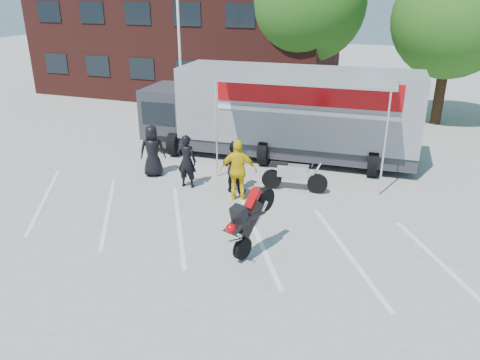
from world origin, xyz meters
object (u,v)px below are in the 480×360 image
Objects in this scene: tree_mid at (452,19)px; spectator_leather_c at (234,166)px; spectator_leather_a at (153,151)px; flagpole at (183,18)px; parked_motorcycle at (294,190)px; tree_left at (307,3)px; spectator_hivis at (238,170)px; spectator_leather_b at (187,161)px; transporter_truck at (283,157)px; stunt_bike_rider at (259,250)px.

tree_mid reaches higher than spectator_leather_c.
spectator_leather_c is (3.22, -0.33, -0.06)m from spectator_leather_a.
flagpole is 3.58× the size of parked_motorcycle.
flagpole is 8.91m from spectator_leather_c.
tree_mid is 4.14× the size of spectator_leather_a.
tree_mid is 4.42× the size of spectator_leather_c.
spectator_hivis is (0.85, -12.87, -4.57)m from tree_left.
spectator_hivis is (-1.51, -1.29, 0.99)m from parked_motorcycle.
spectator_leather_a is (-9.73, -10.95, -4.02)m from tree_mid.
transporter_truck is at bearing -121.86° from spectator_leather_b.
stunt_bike_rider is at bearing -55.37° from flagpole.
spectator_leather_a is 3.24m from spectator_leather_c.
spectator_leather_b is 1.63m from spectator_leather_c.
spectator_leather_a reaches higher than spectator_leather_b.
spectator_leather_a reaches higher than spectator_leather_c.
tree_mid is (7.00, -1.00, -0.62)m from tree_left.
spectator_hivis is at bearing 125.75° from parked_motorcycle.
flagpole is 8.29m from spectator_leather_b.
spectator_hivis is at bearing 139.85° from stunt_bike_rider.
stunt_bike_rider is (-4.57, -14.66, -4.94)m from tree_mid.
tree_mid is 10.70m from transporter_truck.
flagpole reaches higher than spectator_leather_b.
parked_motorcycle is 1.21× the size of spectator_leather_a.
spectator_leather_b reaches higher than stunt_bike_rider.
spectator_leather_b is (-3.49, -0.90, 0.92)m from parked_motorcycle.
transporter_truck reaches higher than parked_motorcycle.
transporter_truck is 5.29m from spectator_leather_a.
spectator_leather_c is at bearing 140.27° from stunt_bike_rider.
spectator_leather_b is 2.02m from spectator_hivis.
tree_left is at bearing 94.92° from transporter_truck.
stunt_bike_rider reaches higher than parked_motorcycle.
parked_motorcycle is at bearing -78.48° from tree_left.
tree_left reaches higher than spectator_leather_a.
spectator_leather_b is (-2.27, -4.03, 0.92)m from transporter_truck.
parked_motorcycle is (1.23, -3.13, 0.00)m from transporter_truck.
tree_mid is 13.65m from spectator_leather_c.
stunt_bike_rider is at bearing 105.16° from spectator_hivis.
stunt_bike_rider is 1.04× the size of spectator_leather_b.
tree_mid is 0.70× the size of transporter_truck.
tree_left is at bearing 6.76° from parked_motorcycle.
tree_left reaches higher than stunt_bike_rider.
tree_left is 4.52× the size of stunt_bike_rider.
tree_mid is at bearing -131.66° from spectator_hivis.
spectator_leather_b is at bearing -25.47° from spectator_hivis.
spectator_leather_a is 1.07× the size of spectator_leather_c.
tree_left is 3.86× the size of parked_motorcycle.
tree_left reaches higher than spectator_hivis.
flagpole reaches higher than spectator_hivis.
tree_mid is 13.94m from spectator_hivis.
tree_left is 0.78× the size of transporter_truck.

